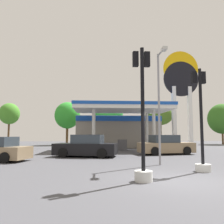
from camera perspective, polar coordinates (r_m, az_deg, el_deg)
ground_plane at (r=9.06m, az=16.03°, el=-15.96°), size 90.00×90.00×0.00m
gas_station at (r=28.72m, az=1.46°, el=-4.19°), size 10.10×11.21×4.71m
station_pole_sign at (r=27.86m, az=16.66°, el=6.01°), size 4.05×0.56×11.23m
car_1 at (r=19.95m, az=13.05°, el=-8.03°), size 4.71×2.57×1.60m
car_2 at (r=17.48m, az=-6.41°, el=-8.48°), size 4.86×2.85×1.63m
traffic_signal_1 at (r=8.54m, az=7.57°, el=-4.46°), size 0.65×0.68×4.91m
traffic_signal_2 at (r=11.42m, az=21.15°, el=-4.74°), size 0.68×0.70×4.73m
tree_0 at (r=39.70m, az=-23.95°, el=-0.42°), size 3.12×3.12×6.49m
tree_1 at (r=36.30m, az=-10.93°, el=-0.85°), size 3.88×3.88×6.56m
tree_2 at (r=35.38m, az=-0.98°, el=-0.67°), size 4.57×4.57×6.48m
tree_3 at (r=38.60m, az=11.83°, el=-0.71°), size 4.08×4.08×6.44m
tree_4 at (r=41.60m, az=25.44°, el=-1.52°), size 4.48×4.48×6.56m
corner_streetlamp at (r=13.10m, az=11.70°, el=4.00°), size 0.24×1.48×6.24m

